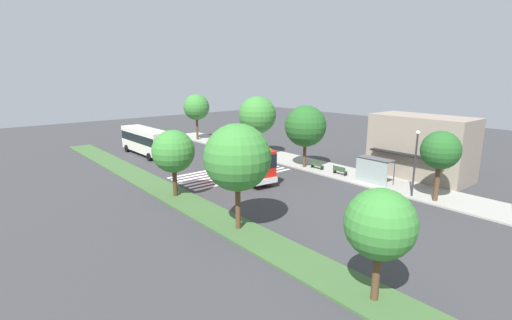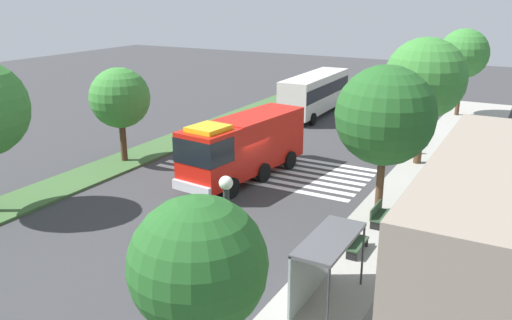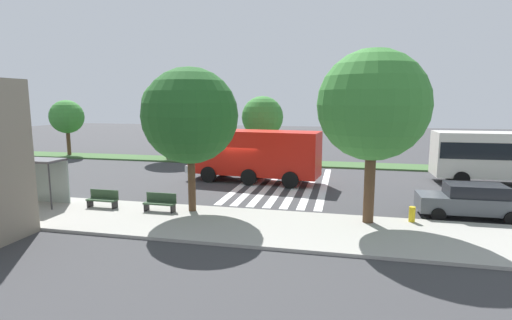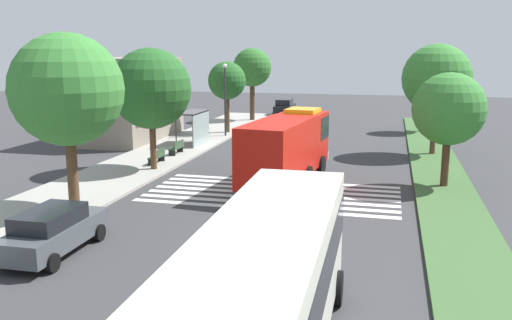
# 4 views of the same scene
# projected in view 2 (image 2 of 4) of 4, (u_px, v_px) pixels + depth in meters

# --- Properties ---
(ground_plane) EXTENTS (120.00, 120.00, 0.00)m
(ground_plane) POSITION_uv_depth(u_px,v_px,m) (243.00, 182.00, 29.97)
(ground_plane) COLOR #38383A
(sidewalk) EXTENTS (60.00, 5.03, 0.14)m
(sidewalk) POSITION_uv_depth(u_px,v_px,m) (412.00, 213.00, 25.60)
(sidewalk) COLOR #9E9B93
(sidewalk) RESTS_ON ground_plane
(median_strip) EXTENTS (60.00, 3.00, 0.14)m
(median_strip) POSITION_uv_depth(u_px,v_px,m) (129.00, 159.00, 33.83)
(median_strip) COLOR #3D6033
(median_strip) RESTS_ON ground_plane
(crosswalk) EXTENTS (5.85, 12.56, 0.01)m
(crosswalk) POSITION_uv_depth(u_px,v_px,m) (267.00, 168.00, 32.39)
(crosswalk) COLOR silver
(crosswalk) RESTS_ON ground_plane
(fire_truck) EXTENTS (9.49, 3.54, 3.77)m
(fire_truck) POSITION_uv_depth(u_px,v_px,m) (241.00, 145.00, 29.79)
(fire_truck) COLOR red
(fire_truck) RESTS_ON ground_plane
(parked_car_west) EXTENTS (4.70, 2.05, 1.68)m
(parked_car_west) POSITION_uv_depth(u_px,v_px,m) (402.00, 130.00, 37.77)
(parked_car_west) COLOR #474C51
(parked_car_west) RESTS_ON ground_plane
(transit_bus) EXTENTS (10.28, 2.99, 3.52)m
(transit_bus) POSITION_uv_depth(u_px,v_px,m) (315.00, 91.00, 45.79)
(transit_bus) COLOR silver
(transit_bus) RESTS_ON ground_plane
(bus_stop_shelter) EXTENTS (3.50, 1.40, 2.46)m
(bus_stop_shelter) POSITION_uv_depth(u_px,v_px,m) (320.00, 255.00, 17.78)
(bus_stop_shelter) COLOR #4C4C51
(bus_stop_shelter) RESTS_ON sidewalk
(bench_near_shelter) EXTENTS (1.60, 0.50, 0.90)m
(bench_near_shelter) POSITION_uv_depth(u_px,v_px,m) (356.00, 242.00, 21.51)
(bench_near_shelter) COLOR #2D472D
(bench_near_shelter) RESTS_ON sidewalk
(bench_west_of_shelter) EXTENTS (1.60, 0.50, 0.90)m
(bench_west_of_shelter) POSITION_uv_depth(u_px,v_px,m) (378.00, 214.00, 24.20)
(bench_west_of_shelter) COLOR #2D472D
(bench_west_of_shelter) RESTS_ON sidewalk
(street_lamp) EXTENTS (0.36, 0.36, 5.85)m
(street_lamp) POSITION_uv_depth(u_px,v_px,m) (227.00, 261.00, 13.82)
(street_lamp) COLOR #2D2D30
(street_lamp) RESTS_ON sidewalk
(sidewalk_tree_far_west) EXTENTS (4.14, 4.14, 7.34)m
(sidewalk_tree_far_west) POSITION_uv_depth(u_px,v_px,m) (464.00, 54.00, 44.14)
(sidewalk_tree_far_west) COLOR #513823
(sidewalk_tree_far_west) RESTS_ON sidewalk
(sidewalk_tree_west) EXTENTS (4.88, 4.88, 7.74)m
(sidewalk_tree_west) POSITION_uv_depth(u_px,v_px,m) (425.00, 79.00, 31.33)
(sidewalk_tree_west) COLOR #513823
(sidewalk_tree_west) RESTS_ON sidewalk
(sidewalk_tree_center) EXTENTS (4.69, 4.69, 7.11)m
(sidewalk_tree_center) POSITION_uv_depth(u_px,v_px,m) (385.00, 116.00, 24.37)
(sidewalk_tree_center) COLOR #513823
(sidewalk_tree_center) RESTS_ON sidewalk
(sidewalk_tree_east) EXTENTS (3.20, 3.20, 5.99)m
(sidewalk_tree_east) POSITION_uv_depth(u_px,v_px,m) (198.00, 266.00, 11.80)
(sidewalk_tree_east) COLOR #513823
(sidewalk_tree_east) RESTS_ON sidewalk
(median_tree_far_west) EXTENTS (3.71, 3.71, 5.88)m
(median_tree_far_west) POSITION_uv_depth(u_px,v_px,m) (120.00, 98.00, 32.25)
(median_tree_far_west) COLOR #47301E
(median_tree_far_west) RESTS_ON median_strip
(fire_hydrant) EXTENTS (0.28, 0.28, 0.70)m
(fire_hydrant) POSITION_uv_depth(u_px,v_px,m) (416.00, 149.00, 34.70)
(fire_hydrant) COLOR gold
(fire_hydrant) RESTS_ON sidewalk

